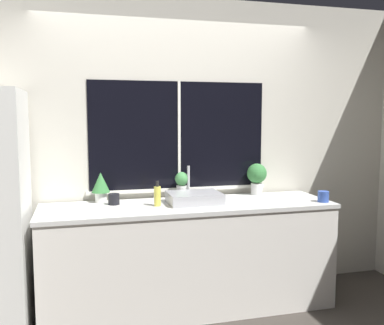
{
  "coord_description": "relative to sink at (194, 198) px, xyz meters",
  "views": [
    {
      "loc": [
        -0.88,
        -3.1,
        1.64
      ],
      "look_at": [
        0.03,
        0.33,
        1.26
      ],
      "focal_mm": 40.0,
      "sensor_mm": 36.0,
      "label": 1
    }
  ],
  "objects": [
    {
      "name": "ground_plane",
      "position": [
        -0.05,
        -0.35,
        -0.96
      ],
      "size": [
        14.0,
        14.0,
        0.0
      ],
      "primitive_type": "plane",
      "color": "#38332D"
    },
    {
      "name": "wall_back",
      "position": [
        -0.05,
        0.37,
        0.39
      ],
      "size": [
        8.0,
        0.09,
        2.7
      ],
      "color": "beige",
      "rests_on": "ground_plane"
    },
    {
      "name": "wall_right",
      "position": [
        2.14,
        1.15,
        0.39
      ],
      "size": [
        0.06,
        7.0,
        2.7
      ],
      "color": "beige",
      "rests_on": "ground_plane"
    },
    {
      "name": "counter",
      "position": [
        -0.05,
        -0.03,
        -0.5
      ],
      "size": [
        2.45,
        0.68,
        0.91
      ],
      "color": "white",
      "rests_on": "ground_plane"
    },
    {
      "name": "sink",
      "position": [
        0.0,
        0.0,
        0.0
      ],
      "size": [
        0.44,
        0.39,
        0.3
      ],
      "color": "#ADADB2",
      "rests_on": "counter"
    },
    {
      "name": "potted_plant_left",
      "position": [
        -0.76,
        0.23,
        0.1
      ],
      "size": [
        0.15,
        0.15,
        0.26
      ],
      "color": "white",
      "rests_on": "counter"
    },
    {
      "name": "potted_plant_center",
      "position": [
        -0.06,
        0.23,
        0.09
      ],
      "size": [
        0.12,
        0.12,
        0.24
      ],
      "color": "white",
      "rests_on": "counter"
    },
    {
      "name": "potted_plant_right",
      "position": [
        0.67,
        0.23,
        0.13
      ],
      "size": [
        0.19,
        0.19,
        0.29
      ],
      "color": "white",
      "rests_on": "counter"
    },
    {
      "name": "soap_bottle",
      "position": [
        -0.32,
        -0.04,
        0.04
      ],
      "size": [
        0.06,
        0.06,
        0.21
      ],
      "color": "#DBD14C",
      "rests_on": "counter"
    },
    {
      "name": "mug_black",
      "position": [
        -0.67,
        0.11,
        -0.0
      ],
      "size": [
        0.09,
        0.09,
        0.09
      ],
      "color": "black",
      "rests_on": "counter"
    },
    {
      "name": "mug_blue",
      "position": [
        1.09,
        -0.24,
        0.0
      ],
      "size": [
        0.09,
        0.09,
        0.09
      ],
      "color": "#3351AD",
      "rests_on": "counter"
    }
  ]
}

